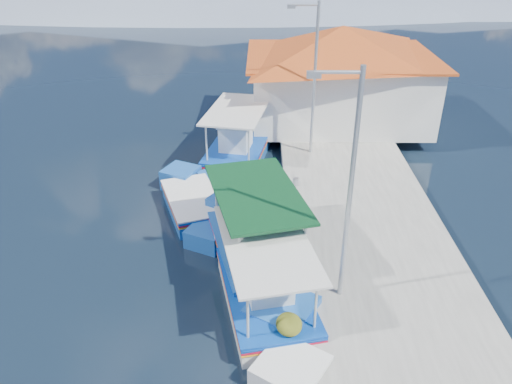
{
  "coord_description": "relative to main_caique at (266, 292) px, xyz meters",
  "views": [
    {
      "loc": [
        2.51,
        -8.11,
        9.12
      ],
      "look_at": [
        2.36,
        6.02,
        1.3
      ],
      "focal_mm": 34.8,
      "sensor_mm": 36.0,
      "label": 1
    }
  ],
  "objects": [
    {
      "name": "caique_green_canopy",
      "position": [
        -0.26,
        1.87,
        -0.04
      ],
      "size": [
        3.44,
        7.2,
        2.78
      ],
      "rotation": [
        0.0,
        0.0,
        -0.26
      ],
      "color": "#1A50A0",
      "rests_on": "ground"
    },
    {
      "name": "quay",
      "position": [
        3.22,
        3.91,
        -0.2
      ],
      "size": [
        5.0,
        44.0,
        0.5
      ],
      "primitive_type": "cube",
      "color": "#A3A299",
      "rests_on": "ground"
    },
    {
      "name": "harbor_building",
      "position": [
        3.52,
        12.91,
        2.33
      ],
      "size": [
        10.49,
        10.49,
        4.4
      ],
      "color": "white",
      "rests_on": "quay"
    },
    {
      "name": "caique_far",
      "position": [
        -1.15,
        9.06,
        0.03
      ],
      "size": [
        3.05,
        7.26,
        2.59
      ],
      "rotation": [
        0.0,
        0.0,
        0.19
      ],
      "color": "#1A50A0",
      "rests_on": "ground"
    },
    {
      "name": "main_caique",
      "position": [
        0.0,
        0.0,
        0.0
      ],
      "size": [
        3.05,
        6.94,
        2.34
      ],
      "rotation": [
        0.0,
        0.0,
        -0.22
      ],
      "color": "white",
      "rests_on": "ground"
    },
    {
      "name": "lamp_post_far",
      "position": [
        1.83,
        8.91,
        3.4
      ],
      "size": [
        1.21,
        0.14,
        6.0
      ],
      "color": "#A5A8AD",
      "rests_on": "quay"
    },
    {
      "name": "bollards",
      "position": [
        1.12,
        3.16,
        0.2
      ],
      "size": [
        0.2,
        17.2,
        0.3
      ],
      "color": "#A5A8AD",
      "rests_on": "quay"
    },
    {
      "name": "lamp_post_near",
      "position": [
        1.83,
        -0.09,
        3.4
      ],
      "size": [
        1.21,
        0.14,
        6.0
      ],
      "color": "#A5A8AD",
      "rests_on": "quay"
    },
    {
      "name": "ground",
      "position": [
        -2.68,
        -2.09,
        -0.45
      ],
      "size": [
        160.0,
        160.0,
        0.0
      ],
      "primitive_type": "plane",
      "color": "black",
      "rests_on": "ground"
    },
    {
      "name": "caique_blue_hull",
      "position": [
        -2.5,
        4.8,
        -0.18
      ],
      "size": [
        2.93,
        5.35,
        1.01
      ],
      "rotation": [
        0.0,
        0.0,
        -0.35
      ],
      "color": "#1A50A0",
      "rests_on": "ground"
    }
  ]
}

